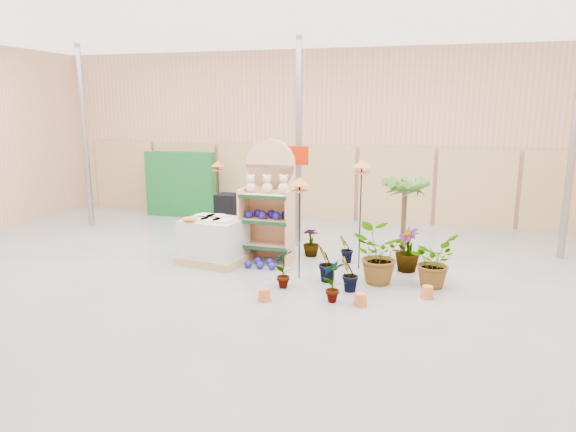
# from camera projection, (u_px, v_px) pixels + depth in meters

# --- Properties ---
(room) EXTENTS (15.20, 12.10, 4.70)m
(room) POSITION_uv_depth(u_px,v_px,m) (263.00, 154.00, 8.94)
(room) COLOR slate
(room) RESTS_ON ground
(display_shelf) EXTENTS (1.02, 0.66, 2.40)m
(display_shelf) POSITION_uv_depth(u_px,v_px,m) (269.00, 205.00, 10.19)
(display_shelf) COLOR tan
(display_shelf) RESTS_ON ground
(teddy_bears) EXTENTS (0.88, 0.22, 0.37)m
(teddy_bears) POSITION_uv_depth(u_px,v_px,m) (268.00, 185.00, 9.98)
(teddy_bears) COLOR beige
(teddy_bears) RESTS_ON display_shelf
(gazing_balls_shelf) EXTENTS (0.88, 0.30, 0.17)m
(gazing_balls_shelf) POSITION_uv_depth(u_px,v_px,m) (267.00, 214.00, 10.09)
(gazing_balls_shelf) COLOR navy
(gazing_balls_shelf) RESTS_ON display_shelf
(gazing_balls_floor) EXTENTS (0.63, 0.39, 0.15)m
(gazing_balls_floor) POSITION_uv_depth(u_px,v_px,m) (262.00, 264.00, 9.82)
(gazing_balls_floor) COLOR navy
(gazing_balls_floor) RESTS_ON ground
(pallet_stack) EXTENTS (1.38, 1.21, 0.91)m
(pallet_stack) POSITION_uv_depth(u_px,v_px,m) (214.00, 240.00, 10.10)
(pallet_stack) COLOR tan
(pallet_stack) RESTS_ON ground
(charcoal_planters) EXTENTS (0.50, 0.50, 1.00)m
(charcoal_planters) POSITION_uv_depth(u_px,v_px,m) (228.00, 215.00, 12.19)
(charcoal_planters) COLOR black
(charcoal_planters) RESTS_ON ground
(trellis_stock) EXTENTS (2.00, 0.30, 1.80)m
(trellis_stock) POSITION_uv_depth(u_px,v_px,m) (181.00, 184.00, 14.23)
(trellis_stock) COLOR #135F22
(trellis_stock) RESTS_ON ground
(offer_sign) EXTENTS (0.50, 0.08, 2.20)m
(offer_sign) POSITION_uv_depth(u_px,v_px,m) (297.00, 176.00, 11.00)
(offer_sign) COLOR gray
(offer_sign) RESTS_ON ground
(bird_table_front) EXTENTS (0.34, 0.34, 1.83)m
(bird_table_front) POSITION_uv_depth(u_px,v_px,m) (300.00, 185.00, 8.89)
(bird_table_front) COLOR black
(bird_table_front) RESTS_ON ground
(bird_table_right) EXTENTS (0.34, 0.34, 2.08)m
(bird_table_right) POSITION_uv_depth(u_px,v_px,m) (362.00, 168.00, 9.37)
(bird_table_right) COLOR black
(bird_table_right) RESTS_ON ground
(bird_table_back) EXTENTS (0.34, 0.34, 1.70)m
(bird_table_back) POSITION_uv_depth(u_px,v_px,m) (218.00, 166.00, 12.81)
(bird_table_back) COLOR black
(bird_table_back) RESTS_ON ground
(palm) EXTENTS (0.70, 0.70, 1.75)m
(palm) POSITION_uv_depth(u_px,v_px,m) (405.00, 186.00, 10.09)
(palm) COLOR #523523
(palm) RESTS_ON ground
(potted_plant_0) EXTENTS (0.39, 0.45, 0.71)m
(potted_plant_0) POSITION_uv_depth(u_px,v_px,m) (284.00, 268.00, 8.68)
(potted_plant_0) COLOR #34661C
(potted_plant_0) RESTS_ON ground
(potted_plant_1) EXTENTS (0.39, 0.44, 0.70)m
(potted_plant_1) POSITION_uv_depth(u_px,v_px,m) (326.00, 263.00, 8.95)
(potted_plant_1) COLOR #34661C
(potted_plant_1) RESTS_ON ground
(potted_plant_2) EXTENTS (1.05, 0.95, 1.01)m
(potted_plant_2) POSITION_uv_depth(u_px,v_px,m) (376.00, 255.00, 8.87)
(potted_plant_2) COLOR #34661C
(potted_plant_2) RESTS_ON ground
(potted_plant_3) EXTENTS (0.64, 0.64, 0.83)m
(potted_plant_3) POSITION_uv_depth(u_px,v_px,m) (407.00, 250.00, 9.55)
(potted_plant_3) COLOR #34661C
(potted_plant_3) RESTS_ON ground
(potted_plant_4) EXTENTS (0.40, 0.38, 0.62)m
(potted_plant_4) POSITION_uv_depth(u_px,v_px,m) (405.00, 247.00, 10.09)
(potted_plant_4) COLOR #34661C
(potted_plant_4) RESTS_ON ground
(potted_plant_5) EXTENTS (0.38, 0.40, 0.57)m
(potted_plant_5) POSITION_uv_depth(u_px,v_px,m) (346.00, 249.00, 10.08)
(potted_plant_5) COLOR #34661C
(potted_plant_5) RESTS_ON ground
(potted_plant_8) EXTENTS (0.44, 0.43, 0.70)m
(potted_plant_8) POSITION_uv_depth(u_px,v_px,m) (333.00, 281.00, 8.05)
(potted_plant_8) COLOR #34661C
(potted_plant_8) RESTS_ON ground
(potted_plant_9) EXTENTS (0.40, 0.43, 0.62)m
(potted_plant_9) POSITION_uv_depth(u_px,v_px,m) (349.00, 274.00, 8.48)
(potted_plant_9) COLOR #34661C
(potted_plant_9) RESTS_ON ground
(potted_plant_10) EXTENTS (0.93, 1.00, 0.89)m
(potted_plant_10) POSITION_uv_depth(u_px,v_px,m) (433.00, 261.00, 8.74)
(potted_plant_10) COLOR #34661C
(potted_plant_10) RESTS_ON ground
(potted_plant_11) EXTENTS (0.38, 0.38, 0.60)m
(potted_plant_11) POSITION_uv_depth(u_px,v_px,m) (311.00, 242.00, 10.53)
(potted_plant_11) COLOR #34661C
(potted_plant_11) RESTS_ON ground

